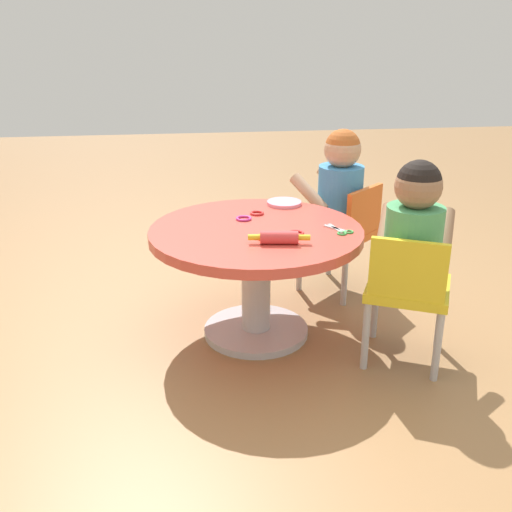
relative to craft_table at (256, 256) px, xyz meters
name	(u,v)px	position (x,y,z in m)	size (l,w,h in m)	color
ground_plane	(256,333)	(0.00, 0.00, -0.36)	(10.00, 10.00, 0.00)	#9E7247
craft_table	(256,256)	(0.00, 0.00, 0.00)	(0.86, 0.86, 0.47)	silver
child_chair_left	(407,290)	(-0.29, -0.53, -0.05)	(0.40, 0.40, 0.54)	#B7B7BC
seated_child_left	(414,229)	(-0.26, -0.55, 0.18)	(0.43, 0.39, 0.51)	#3F4772
child_chair_right	(344,232)	(0.38, -0.47, -0.05)	(0.42, 0.42, 0.54)	#B7B7BC
seated_child_right	(340,184)	(0.41, -0.45, 0.18)	(0.44, 0.43, 0.51)	#3F4772
rolling_pin	(279,237)	(-0.19, -0.06, 0.14)	(0.07, 0.23, 0.05)	#D83F3F
craft_scissors	(341,231)	(-0.08, -0.33, 0.12)	(0.14, 0.11, 0.01)	silver
playdough_blob_0	(284,203)	(0.32, -0.17, 0.12)	(0.15, 0.15, 0.02)	pink
cookie_cutter_0	(296,233)	(-0.09, -0.15, 0.12)	(0.06, 0.06, 0.01)	red
cookie_cutter_1	(244,218)	(0.12, 0.04, 0.12)	(0.07, 0.07, 0.01)	#D83FA5
cookie_cutter_2	(257,213)	(0.19, -0.03, 0.12)	(0.06, 0.06, 0.01)	red
cookie_cutter_3	(264,237)	(-0.12, -0.02, 0.12)	(0.07, 0.07, 0.01)	orange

